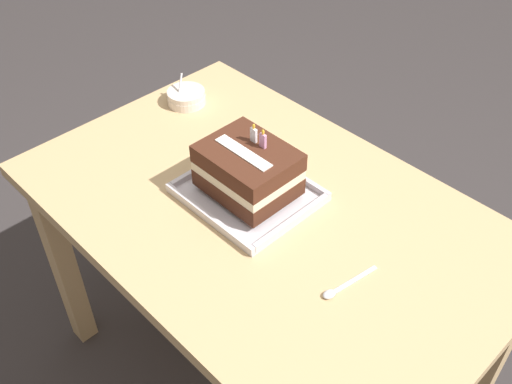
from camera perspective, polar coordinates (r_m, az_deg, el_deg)
ground_plane at (r=1.98m, az=0.59°, el=-17.08°), size 8.00×8.00×0.00m
dining_table at (r=1.48m, az=0.76°, el=-4.41°), size 1.18×0.76×0.73m
foil_tray at (r=1.43m, az=-0.79°, el=-0.17°), size 0.30×0.26×0.02m
birthday_cake at (r=1.38m, az=-0.81°, el=2.14°), size 0.21×0.17×0.16m
bowl_stack at (r=1.75m, az=-6.73°, el=9.08°), size 0.11×0.11×0.09m
serving_spoon_near_tray at (r=1.24m, az=7.96°, el=-9.23°), size 0.04×0.15×0.01m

